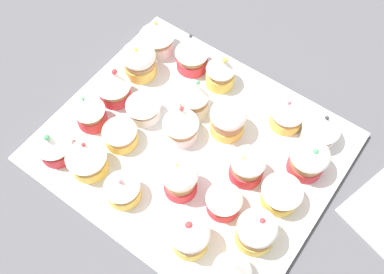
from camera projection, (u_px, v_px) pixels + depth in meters
The scene contains 26 objects.
ground_plane at pixel (192, 153), 79.50cm from camera, with size 180.00×180.00×3.00cm, color #4C4C51.
baking_tray at pixel (192, 147), 77.68cm from camera, with size 47.96×40.93×1.20cm.
cupcake_0 at pixel (321, 128), 74.95cm from camera, with size 6.52×6.52×6.70cm.
cupcake_1 at pixel (288, 112), 76.57cm from camera, with size 5.85×5.85×7.00cm.
cupcake_2 at pixel (221, 71), 80.87cm from camera, with size 5.37×5.37×7.33cm.
cupcake_3 at pixel (192, 52), 82.39cm from camera, with size 6.34×6.34×8.08cm.
cupcake_4 at pixel (157, 35), 84.74cm from camera, with size 6.87×6.87×7.64cm.
cupcake_5 at pixel (308, 159), 72.04cm from camera, with size 6.50×6.50×6.95cm.
cupcake_6 at pixel (228, 119), 75.62cm from camera, with size 6.28×6.28×7.12cm.
cupcake_7 at pixel (193, 96), 77.40cm from camera, with size 5.55×5.55×8.36cm.
cupcake_8 at pixel (139, 60), 82.07cm from camera, with size 6.32×6.32×7.39cm.
cupcake_9 at pixel (284, 189), 69.08cm from camera, with size 6.54×6.54×7.02cm.
cupcake_10 at pixel (247, 166), 71.53cm from camera, with size 5.69×5.69×6.80cm.
cupcake_11 at pixel (181, 123), 74.89cm from camera, with size 6.24×6.24×7.86cm.
cupcake_12 at pixel (142, 104), 76.88cm from camera, with size 6.18×6.18×7.33cm.
cupcake_13 at pixel (114, 84), 79.13cm from camera, with size 6.34×6.34×7.53cm.
cupcake_14 at pixel (256, 231), 65.98cm from camera, with size 6.12×6.12×7.21cm.
cupcake_15 at pixel (224, 198), 68.11cm from camera, with size 5.79×5.79×7.54cm.
cupcake_16 at pixel (180, 179), 69.81cm from camera, with size 5.78×5.78×7.75cm.
cupcake_17 at pixel (119, 130), 74.55cm from camera, with size 5.96×5.96×7.01cm.
cupcake_18 at pixel (89, 111), 76.57cm from camera, with size 5.52×5.52×7.06cm.
cupcake_19 at pixel (232, 270), 62.89cm from camera, with size 5.62×5.62×7.11cm.
cupcake_20 at pixel (190, 236), 65.23cm from camera, with size 5.95×5.95×7.68cm.
cupcake_21 at pixel (122, 187), 69.72cm from camera, with size 5.77×5.77×6.61cm.
cupcake_22 at pixel (86, 158), 71.84cm from camera, with size 6.77×6.77×7.29cm.
cupcake_23 at pixel (53, 143), 73.23cm from camera, with size 6.31×6.31×7.27cm.
Camera 1 is at (-21.91, 30.19, 68.76)cm, focal length 41.72 mm.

